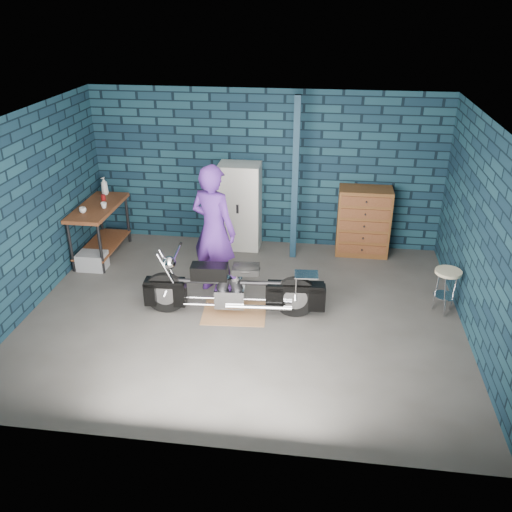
{
  "coord_description": "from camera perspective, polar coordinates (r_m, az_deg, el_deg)",
  "views": [
    {
      "loc": [
        1.04,
        -6.42,
        4.09
      ],
      "look_at": [
        0.14,
        0.3,
        0.77
      ],
      "focal_mm": 38.0,
      "sensor_mm": 36.0,
      "label": 1
    }
  ],
  "objects": [
    {
      "name": "cup_b",
      "position": [
        9.2,
        -15.72,
        5.16
      ],
      "size": [
        0.11,
        0.11,
        0.09
      ],
      "primitive_type": "imported",
      "rotation": [
        0.0,
        0.0,
        -0.11
      ],
      "color": "#C5B995",
      "rests_on": "workbench"
    },
    {
      "name": "mug_red",
      "position": [
        9.56,
        -15.78,
        5.95
      ],
      "size": [
        0.09,
        0.09,
        0.1
      ],
      "primitive_type": "cylinder",
      "rotation": [
        0.0,
        0.0,
        -0.35
      ],
      "color": "maroon",
      "rests_on": "workbench"
    },
    {
      "name": "shop_stool",
      "position": [
        8.01,
        19.28,
        -3.55
      ],
      "size": [
        0.46,
        0.46,
        0.66
      ],
      "primitive_type": null,
      "rotation": [
        0.0,
        0.0,
        0.34
      ],
      "color": "#C5B995",
      "rests_on": "ground"
    },
    {
      "name": "person",
      "position": [
        7.85,
        -4.48,
        2.7
      ],
      "size": [
        0.85,
        0.72,
        1.97
      ],
      "primitive_type": "imported",
      "rotation": [
        0.0,
        0.0,
        2.74
      ],
      "color": "#421E72",
      "rests_on": "ground"
    },
    {
      "name": "ground",
      "position": [
        7.68,
        -1.31,
        -6.1
      ],
      "size": [
        6.0,
        6.0,
        0.0
      ],
      "primitive_type": "plane",
      "color": "#4E4B49",
      "rests_on": "ground"
    },
    {
      "name": "room_walls",
      "position": [
        7.38,
        -0.79,
        8.84
      ],
      "size": [
        6.02,
        5.01,
        2.71
      ],
      "color": "#0E2130",
      "rests_on": "ground"
    },
    {
      "name": "workbench",
      "position": [
        9.51,
        -16.04,
        2.54
      ],
      "size": [
        0.6,
        1.4,
        0.91
      ],
      "primitive_type": "cube",
      "color": "brown",
      "rests_on": "ground"
    },
    {
      "name": "drip_mat",
      "position": [
        7.69,
        -2.31,
        -6.02
      ],
      "size": [
        0.93,
        0.72,
        0.01
      ],
      "primitive_type": "cube",
      "rotation": [
        0.0,
        0.0,
        0.07
      ],
      "color": "#8F613E",
      "rests_on": "ground"
    },
    {
      "name": "bottle",
      "position": [
        9.81,
        -15.68,
        7.13
      ],
      "size": [
        0.16,
        0.16,
        0.31
      ],
      "primitive_type": "imported",
      "rotation": [
        0.0,
        0.0,
        -0.4
      ],
      "color": "gray",
      "rests_on": "workbench"
    },
    {
      "name": "locker",
      "position": [
        9.38,
        -1.71,
        5.22
      ],
      "size": [
        0.7,
        0.5,
        1.51
      ],
      "primitive_type": "cube",
      "color": "silver",
      "rests_on": "ground"
    },
    {
      "name": "support_post",
      "position": [
        8.82,
        4.14,
        7.9
      ],
      "size": [
        0.1,
        0.1,
        2.7
      ],
      "primitive_type": "cube",
      "color": "#132A3C",
      "rests_on": "ground"
    },
    {
      "name": "storage_bin",
      "position": [
        9.22,
        -16.85,
        -0.5
      ],
      "size": [
        0.45,
        0.32,
        0.28
      ],
      "primitive_type": "cube",
      "color": "gray",
      "rests_on": "ground"
    },
    {
      "name": "cup_a",
      "position": [
        9.09,
        -17.77,
        4.62
      ],
      "size": [
        0.14,
        0.14,
        0.09
      ],
      "primitive_type": "imported",
      "rotation": [
        0.0,
        0.0,
        -0.25
      ],
      "color": "#C5B995",
      "rests_on": "workbench"
    },
    {
      "name": "motorcycle",
      "position": [
        7.46,
        -2.37,
        -2.97
      ],
      "size": [
        2.18,
        0.73,
        0.94
      ],
      "primitive_type": null,
      "rotation": [
        0.0,
        0.0,
        0.07
      ],
      "color": "black",
      "rests_on": "ground"
    },
    {
      "name": "tool_chest",
      "position": [
        9.35,
        11.23,
        3.54
      ],
      "size": [
        0.88,
        0.49,
        1.17
      ],
      "primitive_type": "cube",
      "color": "brown",
      "rests_on": "ground"
    }
  ]
}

